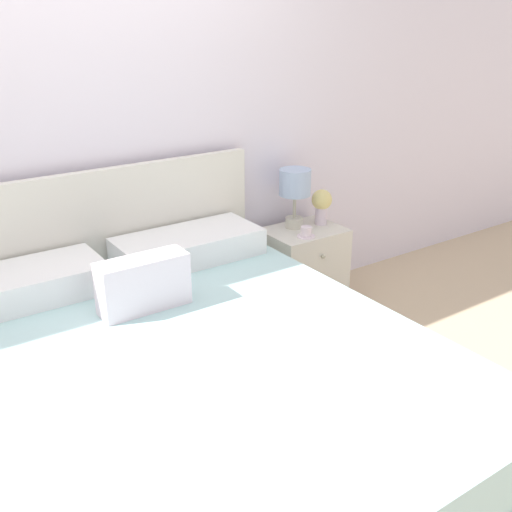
% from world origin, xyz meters
% --- Properties ---
extents(ground_plane, '(12.00, 12.00, 0.00)m').
position_xyz_m(ground_plane, '(0.00, 0.00, 0.00)').
color(ground_plane, '#CCB28E').
extents(wall_back, '(8.00, 0.06, 2.60)m').
position_xyz_m(wall_back, '(0.00, 0.07, 1.30)').
color(wall_back, white).
rests_on(wall_back, ground_plane).
extents(bed, '(1.86, 2.19, 1.04)m').
position_xyz_m(bed, '(0.00, -1.02, 0.29)').
color(bed, beige).
rests_on(bed, ground_plane).
extents(nightstand, '(0.48, 0.39, 0.53)m').
position_xyz_m(nightstand, '(1.27, -0.20, 0.26)').
color(nightstand, silver).
rests_on(nightstand, ground_plane).
extents(table_lamp, '(0.19, 0.19, 0.37)m').
position_xyz_m(table_lamp, '(1.24, -0.13, 0.78)').
color(table_lamp, beige).
rests_on(table_lamp, nightstand).
extents(flower_vase, '(0.13, 0.13, 0.22)m').
position_xyz_m(flower_vase, '(1.42, -0.18, 0.66)').
color(flower_vase, silver).
rests_on(flower_vase, nightstand).
extents(teacup, '(0.11, 0.11, 0.06)m').
position_xyz_m(teacup, '(1.20, -0.31, 0.55)').
color(teacup, white).
rests_on(teacup, nightstand).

